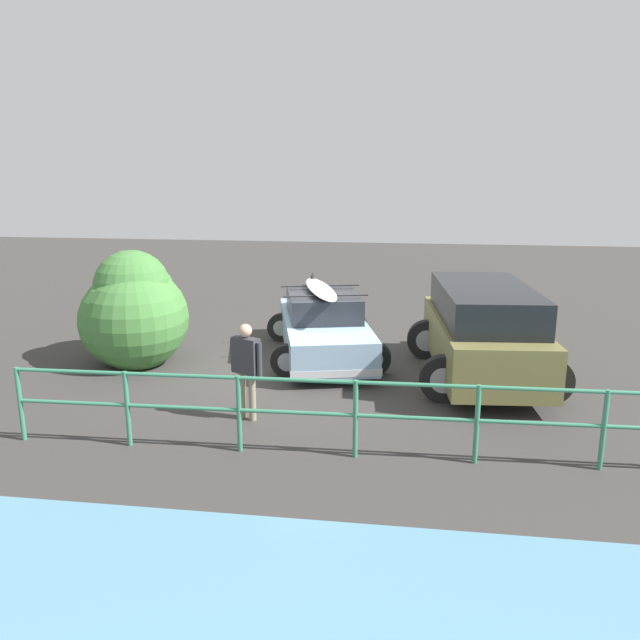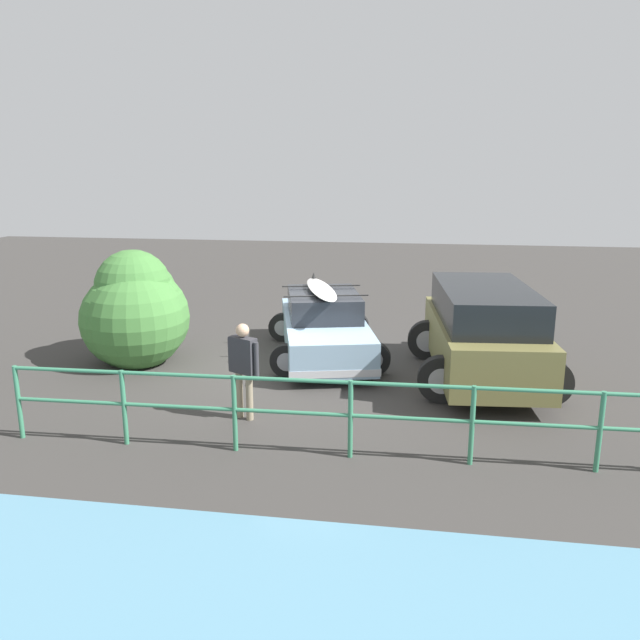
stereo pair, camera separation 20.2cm
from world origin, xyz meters
name	(u,v)px [view 1 (the left image)]	position (x,y,z in m)	size (l,w,h in m)	color
ground_plane	(308,367)	(0.00, 0.00, -0.01)	(44.00, 44.00, 0.02)	#383533
sedan_car	(324,326)	(-0.22, -0.82, 0.65)	(2.94, 4.54, 1.66)	#8CADC6
suv_car	(483,331)	(-3.42, 0.24, 0.94)	(2.84, 4.51, 1.81)	brown
person_bystander	(246,363)	(0.54, 2.82, 0.95)	(0.57, 0.35, 1.59)	gray
railing_fence	(356,407)	(-1.30, 3.96, 0.75)	(9.99, 0.30, 1.14)	#387F5B
bush_near_left	(136,313)	(3.59, 0.10, 1.04)	(2.21, 2.52, 2.45)	#4C3828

